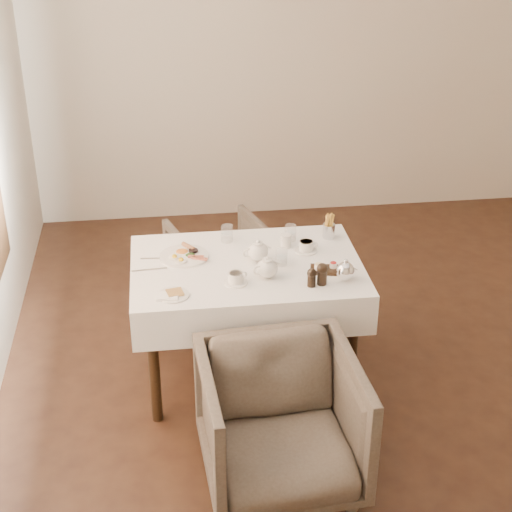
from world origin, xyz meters
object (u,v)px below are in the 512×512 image
Objects in this scene: breakfast_plate at (184,255)px; teapot_centre at (258,250)px; table at (247,282)px; armchair_near at (281,423)px; armchair_far at (220,263)px.

teapot_centre is (0.41, -0.10, 0.06)m from breakfast_plate.
breakfast_plate is at bearing 152.62° from teapot_centre.
breakfast_plate reaches higher than table.
armchair_near is 4.68× the size of teapot_centre.
table is at bearing 76.96° from armchair_far.
table is 7.82× the size of teapot_centre.
teapot_centre is at bearing -25.15° from breakfast_plate.
breakfast_plate is (-0.40, 1.01, 0.42)m from armchair_near.
armchair_near is 2.75× the size of breakfast_plate.
table is at bearing -33.15° from breakfast_plate.
table is 0.93m from armchair_near.
armchair_far is (-0.13, 1.78, -0.06)m from armchair_near.
teapot_centre is at bearing 81.58° from armchair_far.
armchair_far is 3.83× the size of teapot_centre.
armchair_near is at bearing 76.58° from armchair_far.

